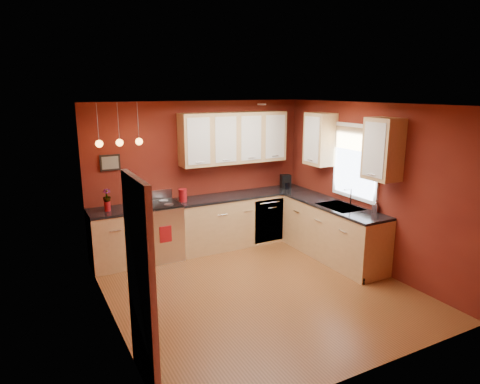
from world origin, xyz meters
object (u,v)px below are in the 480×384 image
coffee_maker (286,182)px  soap_pump (376,206)px  red_canister (183,195)px  gas_range (157,231)px  sink (340,208)px

coffee_maker → soap_pump: (0.30, -2.05, -0.02)m
red_canister → coffee_maker: bearing=1.0°
gas_range → red_canister: (0.47, -0.02, 0.57)m
red_canister → soap_pump: bearing=-39.9°
red_canister → soap_pump: red_canister is taller
red_canister → coffee_maker: 2.10m
sink → coffee_maker: size_ratio=2.67×
gas_range → coffee_maker: size_ratio=4.23×
gas_range → sink: bearing=-29.8°
coffee_maker → soap_pump: bearing=-68.5°
gas_range → sink: size_ratio=1.59×
red_canister → soap_pump: (2.40, -2.01, -0.01)m
sink → soap_pump: sink is taller
gas_range → sink: (2.62, -1.50, 0.43)m
red_canister → coffee_maker: coffee_maker is taller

